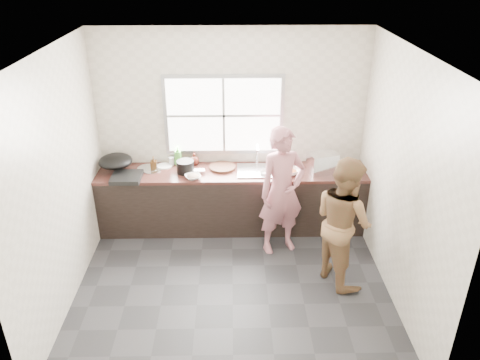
{
  "coord_description": "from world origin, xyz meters",
  "views": [
    {
      "loc": [
        0.01,
        -4.37,
        3.58
      ],
      "look_at": [
        0.1,
        0.65,
        1.05
      ],
      "focal_mm": 35.0,
      "sensor_mm": 36.0,
      "label": 1
    }
  ],
  "objects_px": {
    "person_side": "(343,221)",
    "black_pot": "(185,167)",
    "burner": "(127,177)",
    "pot_lid_left": "(148,168)",
    "glass_jar": "(172,161)",
    "pot_lid_right": "(152,170)",
    "bottle_green": "(178,155)",
    "bowl_mince": "(193,177)",
    "bowl_crabs": "(291,172)",
    "bottle_brown_tall": "(154,164)",
    "bowl_held": "(266,172)",
    "plate_food": "(165,166)",
    "woman": "(282,195)",
    "cutting_board": "(222,167)",
    "bottle_brown_short": "(194,159)",
    "wok": "(115,161)",
    "dish_rack": "(322,163)"
  },
  "relations": [
    {
      "from": "cutting_board",
      "to": "plate_food",
      "type": "height_order",
      "value": "cutting_board"
    },
    {
      "from": "bowl_held",
      "to": "bottle_brown_short",
      "type": "bearing_deg",
      "value": 160.93
    },
    {
      "from": "cutting_board",
      "to": "dish_rack",
      "type": "xyz_separation_m",
      "value": [
        1.33,
        -0.13,
        0.12
      ]
    },
    {
      "from": "bottle_brown_tall",
      "to": "black_pot",
      "type": "bearing_deg",
      "value": -13.43
    },
    {
      "from": "pot_lid_left",
      "to": "black_pot",
      "type": "bearing_deg",
      "value": -13.22
    },
    {
      "from": "bowl_mince",
      "to": "bowl_held",
      "type": "height_order",
      "value": "bowl_held"
    },
    {
      "from": "bowl_mince",
      "to": "pot_lid_right",
      "type": "height_order",
      "value": "bowl_mince"
    },
    {
      "from": "plate_food",
      "to": "bottle_brown_short",
      "type": "distance_m",
      "value": 0.42
    },
    {
      "from": "bowl_crabs",
      "to": "black_pot",
      "type": "bearing_deg",
      "value": 177.16
    },
    {
      "from": "bowl_crabs",
      "to": "wok",
      "type": "bearing_deg",
      "value": 176.75
    },
    {
      "from": "wok",
      "to": "plate_food",
      "type": "bearing_deg",
      "value": 11.65
    },
    {
      "from": "glass_jar",
      "to": "pot_lid_right",
      "type": "distance_m",
      "value": 0.31
    },
    {
      "from": "woman",
      "to": "cutting_board",
      "type": "height_order",
      "value": "woman"
    },
    {
      "from": "wok",
      "to": "pot_lid_right",
      "type": "bearing_deg",
      "value": -0.06
    },
    {
      "from": "bowl_crabs",
      "to": "glass_jar",
      "type": "distance_m",
      "value": 1.65
    },
    {
      "from": "bowl_mince",
      "to": "pot_lid_left",
      "type": "xyz_separation_m",
      "value": [
        -0.64,
        0.31,
        -0.02
      ]
    },
    {
      "from": "black_pot",
      "to": "bowl_mince",
      "type": "bearing_deg",
      "value": -59.0
    },
    {
      "from": "bowl_crabs",
      "to": "black_pot",
      "type": "xyz_separation_m",
      "value": [
        -1.41,
        0.07,
        0.05
      ]
    },
    {
      "from": "bowl_crabs",
      "to": "black_pot",
      "type": "relative_size",
      "value": 0.8
    },
    {
      "from": "bowl_held",
      "to": "plate_food",
      "type": "distance_m",
      "value": 1.4
    },
    {
      "from": "person_side",
      "to": "dish_rack",
      "type": "height_order",
      "value": "person_side"
    },
    {
      "from": "bowl_mince",
      "to": "burner",
      "type": "distance_m",
      "value": 0.86
    },
    {
      "from": "person_side",
      "to": "black_pot",
      "type": "distance_m",
      "value": 2.2
    },
    {
      "from": "burner",
      "to": "pot_lid_left",
      "type": "bearing_deg",
      "value": 54.25
    },
    {
      "from": "bowl_held",
      "to": "person_side",
      "type": "bearing_deg",
      "value": -52.59
    },
    {
      "from": "bowl_crabs",
      "to": "bowl_mince",
      "type": "bearing_deg",
      "value": -174.88
    },
    {
      "from": "cutting_board",
      "to": "bottle_brown_tall",
      "type": "bearing_deg",
      "value": -179.44
    },
    {
      "from": "glass_jar",
      "to": "pot_lid_right",
      "type": "height_order",
      "value": "glass_jar"
    },
    {
      "from": "woman",
      "to": "bowl_held",
      "type": "bearing_deg",
      "value": 90.75
    },
    {
      "from": "burner",
      "to": "black_pot",
      "type": "bearing_deg",
      "value": 13.96
    },
    {
      "from": "bottle_brown_short",
      "to": "dish_rack",
      "type": "xyz_separation_m",
      "value": [
        1.72,
        -0.28,
        0.06
      ]
    },
    {
      "from": "bowl_crabs",
      "to": "pot_lid_left",
      "type": "relative_size",
      "value": 0.66
    },
    {
      "from": "plate_food",
      "to": "cutting_board",
      "type": "bearing_deg",
      "value": -5.7
    },
    {
      "from": "bottle_brown_short",
      "to": "wok",
      "type": "relative_size",
      "value": 0.35
    },
    {
      "from": "bowl_mince",
      "to": "bowl_crabs",
      "type": "relative_size",
      "value": 1.08
    },
    {
      "from": "woman",
      "to": "bottle_brown_short",
      "type": "relative_size",
      "value": 10.14
    },
    {
      "from": "bottle_green",
      "to": "glass_jar",
      "type": "xyz_separation_m",
      "value": [
        -0.09,
        -0.0,
        -0.08
      ]
    },
    {
      "from": "bowl_held",
      "to": "dish_rack",
      "type": "relative_size",
      "value": 0.54
    },
    {
      "from": "pot_lid_right",
      "to": "plate_food",
      "type": "bearing_deg",
      "value": 40.95
    },
    {
      "from": "bowl_held",
      "to": "burner",
      "type": "height_order",
      "value": "bowl_held"
    },
    {
      "from": "bottle_brown_tall",
      "to": "glass_jar",
      "type": "relative_size",
      "value": 1.54
    },
    {
      "from": "bottle_green",
      "to": "burner",
      "type": "height_order",
      "value": "bottle_green"
    },
    {
      "from": "cutting_board",
      "to": "bottle_brown_short",
      "type": "xyz_separation_m",
      "value": [
        -0.39,
        0.14,
        0.06
      ]
    },
    {
      "from": "woman",
      "to": "black_pot",
      "type": "bearing_deg",
      "value": 136.68
    },
    {
      "from": "bowl_mince",
      "to": "bottle_brown_tall",
      "type": "height_order",
      "value": "bottle_brown_tall"
    },
    {
      "from": "plate_food",
      "to": "pot_lid_left",
      "type": "height_order",
      "value": "plate_food"
    },
    {
      "from": "bowl_held",
      "to": "black_pot",
      "type": "xyz_separation_m",
      "value": [
        -1.07,
        0.08,
        0.05
      ]
    },
    {
      "from": "bowl_crabs",
      "to": "burner",
      "type": "xyz_separation_m",
      "value": [
        -2.16,
        -0.12,
        -0.0
      ]
    },
    {
      "from": "bowl_crabs",
      "to": "bottle_brown_tall",
      "type": "relative_size",
      "value": 1.09
    },
    {
      "from": "person_side",
      "to": "wok",
      "type": "relative_size",
      "value": 3.5
    }
  ]
}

